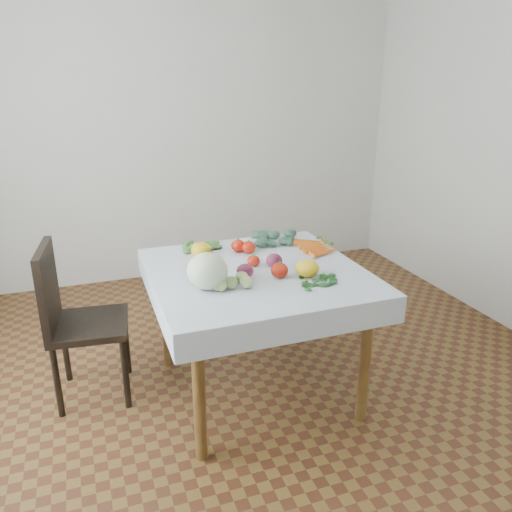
{
  "coord_description": "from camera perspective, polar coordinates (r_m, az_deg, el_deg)",
  "views": [
    {
      "loc": [
        -0.85,
        -2.36,
        1.75
      ],
      "look_at": [
        0.01,
        0.04,
        0.82
      ],
      "focal_mm": 35.0,
      "sensor_mm": 36.0,
      "label": 1
    }
  ],
  "objects": [
    {
      "name": "tablecloth",
      "position": [
        2.7,
        0.07,
        -1.67
      ],
      "size": [
        1.12,
        1.12,
        0.01
      ],
      "primitive_type": "cube",
      "color": "white",
      "rests_on": "table"
    },
    {
      "name": "kale_bunch",
      "position": [
        3.15,
        1.94,
        1.98
      ],
      "size": [
        0.31,
        0.27,
        0.04
      ],
      "color": "#355741",
      "rests_on": "tablecloth"
    },
    {
      "name": "carrot_bunch",
      "position": [
        3.03,
        6.98,
        1.03
      ],
      "size": [
        0.2,
        0.32,
        0.03
      ],
      "color": "orange",
      "rests_on": "tablecloth"
    },
    {
      "name": "ground",
      "position": [
        3.06,
        0.06,
        -14.91
      ],
      "size": [
        4.0,
        4.0,
        0.0
      ],
      "primitive_type": "plane",
      "color": "brown"
    },
    {
      "name": "cabbage",
      "position": [
        2.45,
        -5.58,
        -1.72
      ],
      "size": [
        0.24,
        0.24,
        0.18
      ],
      "primitive_type": "ellipsoid",
      "rotation": [
        0.0,
        0.0,
        -0.18
      ],
      "color": "silver",
      "rests_on": "tablecloth"
    },
    {
      "name": "basil_bunch",
      "position": [
        2.55,
        7.03,
        -2.93
      ],
      "size": [
        0.23,
        0.2,
        0.01
      ],
      "color": "#19501C",
      "rests_on": "tablecloth"
    },
    {
      "name": "heirloom_front",
      "position": [
        2.61,
        5.87,
        -1.41
      ],
      "size": [
        0.16,
        0.16,
        0.09
      ],
      "primitive_type": "ellipsoid",
      "rotation": [
        0.0,
        0.0,
        0.35
      ],
      "color": "yellow",
      "rests_on": "tablecloth"
    },
    {
      "name": "onion_a",
      "position": [
        2.72,
        2.08,
        -0.52
      ],
      "size": [
        0.12,
        0.12,
        0.08
      ],
      "primitive_type": "ellipsoid",
      "rotation": [
        0.0,
        0.0,
        0.35
      ],
      "color": "#5E1A35",
      "rests_on": "tablecloth"
    },
    {
      "name": "heirloom_back",
      "position": [
        2.9,
        -6.3,
        0.72
      ],
      "size": [
        0.15,
        0.15,
        0.08
      ],
      "primitive_type": "ellipsoid",
      "rotation": [
        0.0,
        0.0,
        0.35
      ],
      "color": "yellow",
      "rests_on": "tablecloth"
    },
    {
      "name": "tomato_d",
      "position": [
        2.59,
        2.71,
        -1.64
      ],
      "size": [
        0.12,
        0.12,
        0.08
      ],
      "primitive_type": "ellipsoid",
      "rotation": [
        0.0,
        0.0,
        -0.4
      ],
      "color": "#B51F0C",
      "rests_on": "tablecloth"
    },
    {
      "name": "tomato_c",
      "position": [
        2.74,
        -0.28,
        -0.55
      ],
      "size": [
        0.08,
        0.08,
        0.06
      ],
      "primitive_type": "ellipsoid",
      "rotation": [
        0.0,
        0.0,
        -0.11
      ],
      "color": "#B51F0C",
      "rests_on": "tablecloth"
    },
    {
      "name": "dill_bunch",
      "position": [
        3.07,
        -6.26,
        1.22
      ],
      "size": [
        0.22,
        0.2,
        0.02
      ],
      "color": "#497C39",
      "rests_on": "tablecloth"
    },
    {
      "name": "tomato_b",
      "position": [
        2.94,
        -0.86,
        1.0
      ],
      "size": [
        0.09,
        0.09,
        0.07
      ],
      "primitive_type": "ellipsoid",
      "rotation": [
        0.0,
        0.0,
        -0.05
      ],
      "color": "#B51F0C",
      "rests_on": "tablecloth"
    },
    {
      "name": "tomato_a",
      "position": [
        2.97,
        -2.05,
        1.18
      ],
      "size": [
        0.09,
        0.09,
        0.07
      ],
      "primitive_type": "ellipsoid",
      "rotation": [
        0.0,
        0.0,
        0.12
      ],
      "color": "#B51F0C",
      "rests_on": "tablecloth"
    },
    {
      "name": "chair",
      "position": [
        2.92,
        -20.32,
        -6.18
      ],
      "size": [
        0.46,
        0.46,
        0.91
      ],
      "color": "black",
      "rests_on": "ground"
    },
    {
      "name": "table",
      "position": [
        2.74,
        0.07,
        -3.6
      ],
      "size": [
        1.0,
        1.0,
        0.75
      ],
      "color": "brown",
      "rests_on": "ground"
    },
    {
      "name": "tomatillo_cluster",
      "position": [
        2.47,
        -2.71,
        -3.07
      ],
      "size": [
        0.15,
        0.13,
        0.05
      ],
      "color": "#B0CC75",
      "rests_on": "tablecloth"
    },
    {
      "name": "onion_b",
      "position": [
        2.58,
        -1.26,
        -1.71
      ],
      "size": [
        0.11,
        0.11,
        0.08
      ],
      "primitive_type": "ellipsoid",
      "rotation": [
        0.0,
        0.0,
        -0.26
      ],
      "color": "#5E1A35",
      "rests_on": "tablecloth"
    },
    {
      "name": "back_wall",
      "position": [
        4.46,
        -8.95,
        14.6
      ],
      "size": [
        4.0,
        0.04,
        2.7
      ],
      "primitive_type": "cube",
      "color": "beige",
      "rests_on": "ground"
    }
  ]
}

